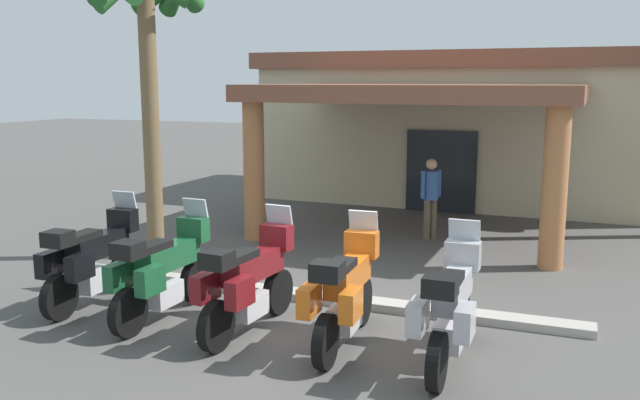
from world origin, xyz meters
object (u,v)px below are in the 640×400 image
Objects in this scene: motorcycle_black at (92,259)px; motorcycle_orange at (345,293)px; motel_building at (460,124)px; motorcycle_maroon at (248,282)px; pedestrian at (431,193)px; motorcycle_silver at (450,308)px; palm_tree_roadside at (148,28)px; motorcycle_green at (162,271)px.

motorcycle_orange is at bearing -93.60° from motorcycle_black.
motorcycle_orange is (0.54, -11.71, -1.42)m from motel_building.
motel_building is 11.81m from motorcycle_orange.
pedestrian is at bearing -5.27° from motorcycle_maroon.
motorcycle_maroon is at bearing 89.00° from motorcycle_orange.
pedestrian is (1.14, 6.26, 0.30)m from motorcycle_maroon.
motorcycle_black is at bearing 95.24° from pedestrian.
motel_building is 12.05m from motorcycle_silver.
motorcycle_maroon is (2.71, -0.20, 0.00)m from motorcycle_black.
motorcycle_orange is 1.28× the size of pedestrian.
motorcycle_orange is 6.67m from palm_tree_roadside.
motorcycle_black is 0.39× the size of palm_tree_roadside.
motorcycle_green and motorcycle_maroon have the same top height.
palm_tree_roadside is (-4.60, -3.34, 3.29)m from pedestrian.
motorcycle_orange is at bearing -31.02° from palm_tree_roadside.
motorcycle_green is 1.00× the size of motorcycle_orange.
motorcycle_silver is at bearing -25.90° from palm_tree_roadside.
motorcycle_maroon is 5.78m from palm_tree_roadside.
motorcycle_black is at bearing 90.94° from motorcycle_maroon.
motorcycle_green is at bearing -54.05° from palm_tree_roadside.
pedestrian is at bearing 13.80° from motorcycle_silver.
motorcycle_green is at bearing 88.16° from motorcycle_orange.
motorcycle_orange is at bearing -86.00° from motel_building.
motorcycle_silver is at bearing -79.52° from motel_building.
palm_tree_roadside reaches higher than motorcycle_orange.
motorcycle_silver is at bearing -96.22° from motorcycle_orange.
palm_tree_roadside is at bearing 38.95° from motorcycle_green.
motorcycle_green and motorcycle_silver have the same top height.
palm_tree_roadside reaches higher than motorcycle_green.
motorcycle_maroon and motorcycle_silver have the same top height.
motorcycle_silver is at bearing -94.05° from motorcycle_black.
motorcycle_silver is 0.39× the size of palm_tree_roadside.
motorcycle_black and motorcycle_orange have the same top height.
motorcycle_maroon is at bearing -95.28° from motorcycle_black.
motorcycle_silver is at bearing -86.60° from motorcycle_maroon.
motel_building is at bearing 1.06° from motorcycle_maroon.
motorcycle_green is at bearing -98.65° from motorcycle_black.
palm_tree_roadside is at bearing 54.91° from motorcycle_maroon.
motorcycle_black is 7.20m from pedestrian.
motorcycle_silver is (1.89, -11.81, -1.42)m from motel_building.
palm_tree_roadside is at bearing -114.54° from motel_building.
motorcycle_maroon is (1.36, -0.02, 0.00)m from motorcycle_green.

